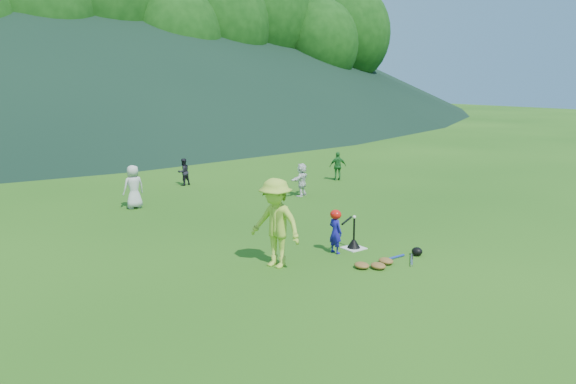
% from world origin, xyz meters
% --- Properties ---
extents(ground, '(120.00, 120.00, 0.00)m').
position_xyz_m(ground, '(0.00, 0.00, 0.00)').
color(ground, '#1D4F12').
rests_on(ground, ground).
extents(home_plate, '(0.45, 0.45, 0.02)m').
position_xyz_m(home_plate, '(0.00, 0.00, 0.01)').
color(home_plate, silver).
rests_on(home_plate, ground).
extents(baseball, '(0.08, 0.08, 0.08)m').
position_xyz_m(baseball, '(0.00, 0.00, 0.74)').
color(baseball, white).
rests_on(baseball, batting_tee).
extents(batter_child, '(0.25, 0.36, 0.96)m').
position_xyz_m(batter_child, '(-0.56, 0.00, 0.48)').
color(batter_child, '#1B17A0').
rests_on(batter_child, ground).
extents(adult_coach, '(0.99, 1.33, 1.84)m').
position_xyz_m(adult_coach, '(-2.13, 0.06, 0.92)').
color(adult_coach, '#A4C63A').
rests_on(adult_coach, ground).
extents(fielder_a, '(0.66, 0.45, 1.29)m').
position_xyz_m(fielder_a, '(-2.47, 6.82, 0.65)').
color(fielder_a, '#BBBBBB').
rests_on(fielder_a, ground).
extents(fielder_b, '(0.53, 0.44, 0.97)m').
position_xyz_m(fielder_b, '(0.33, 9.21, 0.49)').
color(fielder_b, black).
rests_on(fielder_b, ground).
extents(fielder_c, '(0.68, 0.52, 1.08)m').
position_xyz_m(fielder_c, '(5.44, 6.66, 0.54)').
color(fielder_c, '#206D29').
rests_on(fielder_c, ground).
extents(fielder_d, '(1.04, 0.73, 1.08)m').
position_xyz_m(fielder_d, '(2.59, 5.23, 0.54)').
color(fielder_d, white).
rests_on(fielder_d, ground).
extents(batting_tee, '(0.30, 0.30, 0.68)m').
position_xyz_m(batting_tee, '(0.00, 0.00, 0.13)').
color(batting_tee, black).
rests_on(batting_tee, home_plate).
extents(batter_gear, '(0.70, 0.34, 0.32)m').
position_xyz_m(batter_gear, '(-0.53, 0.00, 0.86)').
color(batter_gear, red).
rests_on(batter_gear, ground).
extents(equipment_pile, '(1.80, 0.74, 0.19)m').
position_xyz_m(equipment_pile, '(-0.20, -1.20, 0.07)').
color(equipment_pile, olive).
rests_on(equipment_pile, ground).
extents(outfield_fence, '(70.07, 0.08, 1.33)m').
position_xyz_m(outfield_fence, '(0.00, 28.00, 0.70)').
color(outfield_fence, gray).
rests_on(outfield_fence, ground).
extents(tree_line, '(70.04, 11.40, 14.82)m').
position_xyz_m(tree_line, '(0.20, 33.83, 8.21)').
color(tree_line, '#382314').
rests_on(tree_line, ground).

